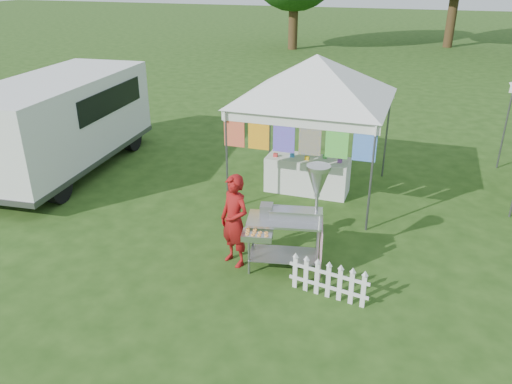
% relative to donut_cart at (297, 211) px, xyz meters
% --- Properties ---
extents(ground, '(120.00, 120.00, 0.00)m').
position_rel_donut_cart_xyz_m(ground, '(-0.48, -0.33, -1.08)').
color(ground, '#214112').
rests_on(ground, ground).
extents(canopy_main, '(4.24, 4.24, 3.45)m').
position_rel_donut_cart_xyz_m(canopy_main, '(-0.48, 3.16, 1.91)').
color(canopy_main, '#59595E').
rests_on(canopy_main, ground).
extents(donut_cart, '(1.34, 1.14, 1.83)m').
position_rel_donut_cart_xyz_m(donut_cart, '(0.00, 0.00, 0.00)').
color(donut_cart, gray).
rests_on(donut_cart, ground).
extents(vendor, '(0.69, 0.60, 1.59)m').
position_rel_donut_cart_xyz_m(vendor, '(-1.01, -0.15, -0.28)').
color(vendor, maroon).
rests_on(vendor, ground).
extents(cargo_van, '(2.66, 5.57, 2.24)m').
position_rel_donut_cart_xyz_m(cargo_van, '(-6.52, 2.62, 0.13)').
color(cargo_van, white).
rests_on(cargo_van, ground).
extents(picket_fence, '(1.25, 0.21, 0.56)m').
position_rel_donut_cart_xyz_m(picket_fence, '(0.67, -0.60, -0.79)').
color(picket_fence, white).
rests_on(picket_fence, ground).
extents(display_table, '(1.80, 0.70, 0.79)m').
position_rel_donut_cart_xyz_m(display_table, '(-0.57, 3.15, -0.68)').
color(display_table, white).
rests_on(display_table, ground).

